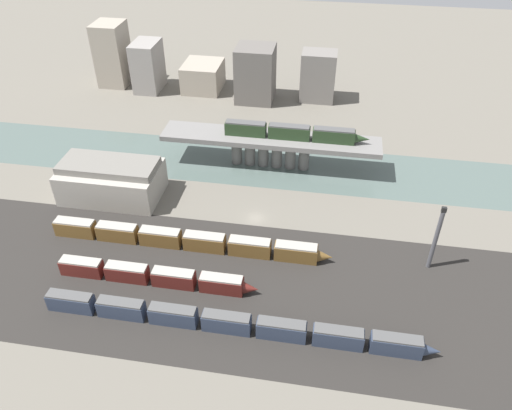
{
  "coord_description": "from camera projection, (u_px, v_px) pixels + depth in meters",
  "views": [
    {
      "loc": [
        16.03,
        -96.07,
        77.64
      ],
      "look_at": [
        0.0,
        0.48,
        3.73
      ],
      "focal_mm": 35.0,
      "sensor_mm": 36.0,
      "label": 1
    }
  ],
  "objects": [
    {
      "name": "city_block_left",
      "position": [
        148.0,
        66.0,
        181.2
      ],
      "size": [
        8.9,
        13.03,
        17.53
      ],
      "primitive_type": "cube",
      "color": "gray",
      "rests_on": "ground"
    },
    {
      "name": "signal_tower",
      "position": [
        436.0,
        239.0,
        105.85
      ],
      "size": [
        1.0,
        0.94,
        16.49
      ],
      "color": "#4C4C51",
      "rests_on": "ground"
    },
    {
      "name": "ground_plane",
      "position": [
        256.0,
        218.0,
        124.51
      ],
      "size": [
        400.0,
        400.0,
        0.0
      ],
      "primitive_type": "plane",
      "color": "#666056"
    },
    {
      "name": "train_yard_near",
      "position": [
        232.0,
        323.0,
        95.49
      ],
      "size": [
        76.49,
        2.64,
        4.09
      ],
      "color": "#2D384C",
      "rests_on": "ground"
    },
    {
      "name": "river_water",
      "position": [
        270.0,
        165.0,
        144.15
      ],
      "size": [
        320.0,
        23.29,
        0.01
      ],
      "primitive_type": "cube",
      "color": "#4C5B56",
      "rests_on": "ground"
    },
    {
      "name": "railbed_yard",
      "position": [
        237.0,
        288.0,
        105.61
      ],
      "size": [
        280.0,
        42.0,
        0.01
      ],
      "primitive_type": "cube",
      "color": "#282623",
      "rests_on": "ground"
    },
    {
      "name": "city_block_far_left",
      "position": [
        112.0,
        54.0,
        183.76
      ],
      "size": [
        10.3,
        11.85,
        22.68
      ],
      "primitive_type": "cube",
      "color": "gray",
      "rests_on": "ground"
    },
    {
      "name": "bridge",
      "position": [
        270.0,
        144.0,
        139.87
      ],
      "size": [
        61.19,
        9.9,
        9.31
      ],
      "color": "slate",
      "rests_on": "ground"
    },
    {
      "name": "city_block_right",
      "position": [
        255.0,
        74.0,
        173.49
      ],
      "size": [
        13.09,
        12.66,
        19.09
      ],
      "primitive_type": "cube",
      "color": "#605B56",
      "rests_on": "ground"
    },
    {
      "name": "train_yard_far",
      "position": [
        187.0,
        240.0,
        114.71
      ],
      "size": [
        65.54,
        3.02,
        4.15
      ],
      "color": "brown",
      "rests_on": "ground"
    },
    {
      "name": "train_on_bridge",
      "position": [
        294.0,
        132.0,
        136.54
      ],
      "size": [
        39.71,
        2.79,
        3.96
      ],
      "color": "#23381E",
      "rests_on": "bridge"
    },
    {
      "name": "warehouse_building",
      "position": [
        111.0,
        180.0,
        129.57
      ],
      "size": [
        25.25,
        14.78,
        10.14
      ],
      "color": "#9E998E",
      "rests_on": "ground"
    },
    {
      "name": "train_yard_mid",
      "position": [
        155.0,
        276.0,
        105.71
      ],
      "size": [
        43.36,
        2.83,
        3.89
      ],
      "color": "#5B1E19",
      "rests_on": "ground"
    },
    {
      "name": "city_block_center",
      "position": [
        203.0,
        76.0,
        183.64
      ],
      "size": [
        13.59,
        15.26,
        9.76
      ],
      "primitive_type": "cube",
      "color": "gray",
      "rests_on": "ground"
    },
    {
      "name": "city_block_far_right",
      "position": [
        318.0,
        76.0,
        174.16
      ],
      "size": [
        11.94,
        9.1,
        17.27
      ],
      "primitive_type": "cube",
      "color": "slate",
      "rests_on": "ground"
    }
  ]
}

